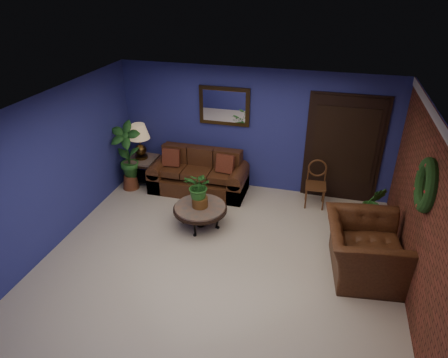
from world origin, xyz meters
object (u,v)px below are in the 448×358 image
(coffee_table, at_px, (200,209))
(end_table, at_px, (142,164))
(side_chair, at_px, (316,180))
(sofa, at_px, (200,177))
(armchair, at_px, (364,249))
(table_lamp, at_px, (139,137))

(coffee_table, xyz_separation_m, end_table, (-1.70, 1.26, 0.09))
(coffee_table, xyz_separation_m, side_chair, (1.92, 1.32, 0.16))
(sofa, xyz_separation_m, armchair, (3.17, -1.81, 0.13))
(sofa, relative_size, table_lamp, 2.70)
(side_chair, bearing_deg, armchair, -69.15)
(end_table, bearing_deg, side_chair, 1.05)
(sofa, relative_size, side_chair, 2.17)
(end_table, xyz_separation_m, table_lamp, (0.00, -0.00, 0.61))
(coffee_table, distance_m, table_lamp, 2.23)
(sofa, relative_size, end_table, 3.11)
(sofa, height_order, coffee_table, sofa)
(end_table, relative_size, side_chair, 0.70)
(coffee_table, relative_size, end_table, 1.52)
(end_table, relative_size, armchair, 0.49)
(coffee_table, bearing_deg, table_lamp, 143.58)
(coffee_table, height_order, side_chair, side_chair)
(table_lamp, relative_size, side_chair, 0.80)
(coffee_table, relative_size, armchair, 0.74)
(coffee_table, height_order, end_table, end_table)
(table_lamp, bearing_deg, sofa, 1.07)
(coffee_table, relative_size, table_lamp, 1.32)
(table_lamp, xyz_separation_m, side_chair, (3.63, 0.07, -0.54))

